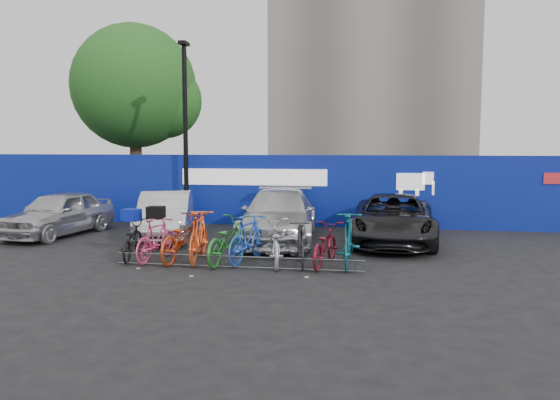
% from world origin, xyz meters
% --- Properties ---
extents(ground, '(100.00, 100.00, 0.00)m').
position_xyz_m(ground, '(0.00, 0.00, 0.00)').
color(ground, black).
rests_on(ground, ground).
extents(hoarding, '(22.00, 0.18, 2.40)m').
position_xyz_m(hoarding, '(0.01, 6.00, 1.20)').
color(hoarding, navy).
rests_on(hoarding, ground).
extents(tree, '(5.40, 5.20, 7.80)m').
position_xyz_m(tree, '(-6.77, 10.06, 5.07)').
color(tree, '#382314').
rests_on(tree, ground).
extents(lamppost, '(0.25, 0.50, 6.11)m').
position_xyz_m(lamppost, '(-3.20, 5.40, 3.27)').
color(lamppost, black).
rests_on(lamppost, ground).
extents(bike_rack, '(5.60, 0.03, 0.30)m').
position_xyz_m(bike_rack, '(-0.00, -0.60, 0.16)').
color(bike_rack, '#595B60').
rests_on(bike_rack, ground).
extents(car_0, '(2.17, 4.17, 1.35)m').
position_xyz_m(car_0, '(-6.41, 2.92, 0.68)').
color(car_0, '#B4B3B8').
rests_on(car_0, ground).
extents(car_1, '(2.48, 4.35, 1.36)m').
position_xyz_m(car_1, '(-3.09, 3.14, 0.68)').
color(car_1, silver).
rests_on(car_1, ground).
extents(car_2, '(2.36, 5.10, 1.44)m').
position_xyz_m(car_2, '(0.33, 3.09, 0.72)').
color(car_2, silver).
rests_on(car_2, ground).
extents(car_3, '(2.48, 4.97, 1.35)m').
position_xyz_m(car_3, '(3.55, 3.25, 0.68)').
color(car_3, black).
rests_on(car_3, ground).
extents(bike_0, '(0.94, 1.85, 0.93)m').
position_xyz_m(bike_0, '(-2.76, 0.06, 0.46)').
color(bike_0, black).
rests_on(bike_0, ground).
extents(bike_1, '(0.78, 1.76, 1.02)m').
position_xyz_m(bike_1, '(-2.10, -0.05, 0.51)').
color(bike_1, '#E7447B').
rests_on(bike_1, ground).
extents(bike_2, '(1.06, 2.16, 1.09)m').
position_xyz_m(bike_2, '(-1.48, 0.08, 0.54)').
color(bike_2, '#B13813').
rests_on(bike_2, ground).
extents(bike_3, '(0.79, 2.06, 1.21)m').
position_xyz_m(bike_3, '(-1.09, 0.04, 0.61)').
color(bike_3, '#F9561E').
rests_on(bike_3, ground).
extents(bike_4, '(1.07, 2.13, 1.07)m').
position_xyz_m(bike_4, '(-0.39, 0.00, 0.53)').
color(bike_4, '#237B29').
rests_on(bike_4, ground).
extents(bike_5, '(0.98, 1.95, 1.13)m').
position_xyz_m(bike_5, '(0.08, 0.10, 0.56)').
color(bike_5, blue).
rests_on(bike_5, ground).
extents(bike_6, '(1.06, 2.02, 1.01)m').
position_xyz_m(bike_6, '(0.74, -0.02, 0.51)').
color(bike_6, '#B0B1B7').
rests_on(bike_6, ground).
extents(bike_7, '(0.78, 1.72, 1.00)m').
position_xyz_m(bike_7, '(1.33, -0.02, 0.50)').
color(bike_7, '#252628').
rests_on(bike_7, ground).
extents(bike_8, '(0.95, 1.91, 0.96)m').
position_xyz_m(bike_8, '(1.88, 0.03, 0.48)').
color(bike_8, maroon).
rests_on(bike_8, ground).
extents(bike_9, '(0.60, 2.03, 1.22)m').
position_xyz_m(bike_9, '(2.41, 0.07, 0.61)').
color(bike_9, '#0F5565').
rests_on(bike_9, ground).
extents(cargo_crate, '(0.46, 0.39, 0.29)m').
position_xyz_m(cargo_crate, '(-2.76, 0.06, 1.07)').
color(cargo_crate, '#0A1DAA').
rests_on(cargo_crate, bike_0).
extents(cargo_topcase, '(0.39, 0.35, 0.28)m').
position_xyz_m(cargo_topcase, '(-2.10, -0.05, 1.16)').
color(cargo_topcase, black).
rests_on(cargo_topcase, bike_1).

